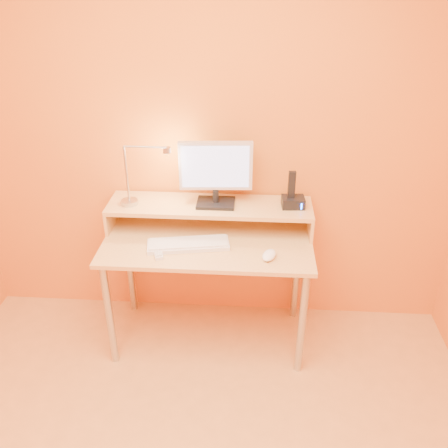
# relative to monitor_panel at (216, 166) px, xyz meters

# --- Properties ---
(wall_back) EXTENTS (3.00, 0.04, 2.50)m
(wall_back) POSITION_rel_monitor_panel_xyz_m (-0.04, 0.16, 0.13)
(wall_back) COLOR orange
(wall_back) RESTS_ON floor
(desk_leg_fl) EXTENTS (0.04, 0.04, 0.69)m
(desk_leg_fl) POSITION_rel_monitor_panel_xyz_m (-0.59, -0.41, -0.77)
(desk_leg_fl) COLOR #B0B0B1
(desk_leg_fl) RESTS_ON floor
(desk_leg_fr) EXTENTS (0.04, 0.04, 0.69)m
(desk_leg_fr) POSITION_rel_monitor_panel_xyz_m (0.51, -0.41, -0.77)
(desk_leg_fr) COLOR #B0B0B1
(desk_leg_fr) RESTS_ON floor
(desk_leg_bl) EXTENTS (0.04, 0.04, 0.69)m
(desk_leg_bl) POSITION_rel_monitor_panel_xyz_m (-0.59, 0.09, -0.77)
(desk_leg_bl) COLOR #B0B0B1
(desk_leg_bl) RESTS_ON floor
(desk_leg_br) EXTENTS (0.04, 0.04, 0.69)m
(desk_leg_br) POSITION_rel_monitor_panel_xyz_m (0.51, 0.09, -0.77)
(desk_leg_br) COLOR #B0B0B1
(desk_leg_br) RESTS_ON floor
(desk_lower) EXTENTS (1.20, 0.60, 0.02)m
(desk_lower) POSITION_rel_monitor_panel_xyz_m (-0.04, -0.16, -0.41)
(desk_lower) COLOR #E4B26A
(desk_lower) RESTS_ON floor
(shelf_riser_left) EXTENTS (0.02, 0.30, 0.14)m
(shelf_riser_left) POSITION_rel_monitor_panel_xyz_m (-0.63, -0.01, -0.33)
(shelf_riser_left) COLOR #E4B26A
(shelf_riser_left) RESTS_ON desk_lower
(shelf_riser_right) EXTENTS (0.02, 0.30, 0.14)m
(shelf_riser_right) POSITION_rel_monitor_panel_xyz_m (0.55, -0.01, -0.33)
(shelf_riser_right) COLOR #E4B26A
(shelf_riser_right) RESTS_ON desk_lower
(desk_shelf) EXTENTS (1.20, 0.30, 0.02)m
(desk_shelf) POSITION_rel_monitor_panel_xyz_m (-0.04, -0.01, -0.25)
(desk_shelf) COLOR #E4B26A
(desk_shelf) RESTS_ON desk_lower
(monitor_foot) EXTENTS (0.22, 0.16, 0.02)m
(monitor_foot) POSITION_rel_monitor_panel_xyz_m (-0.00, -0.01, -0.23)
(monitor_foot) COLOR black
(monitor_foot) RESTS_ON desk_shelf
(monitor_neck) EXTENTS (0.04, 0.04, 0.07)m
(monitor_neck) POSITION_rel_monitor_panel_xyz_m (-0.00, -0.01, -0.19)
(monitor_neck) COLOR black
(monitor_neck) RESTS_ON monitor_foot
(monitor_panel) EXTENTS (0.42, 0.06, 0.28)m
(monitor_panel) POSITION_rel_monitor_panel_xyz_m (0.00, 0.00, 0.00)
(monitor_panel) COLOR silver
(monitor_panel) RESTS_ON monitor_neck
(monitor_back) EXTENTS (0.37, 0.04, 0.24)m
(monitor_back) POSITION_rel_monitor_panel_xyz_m (0.00, 0.02, 0.00)
(monitor_back) COLOR black
(monitor_back) RESTS_ON monitor_panel
(monitor_screen) EXTENTS (0.38, 0.03, 0.25)m
(monitor_screen) POSITION_rel_monitor_panel_xyz_m (-0.00, -0.02, 0.00)
(monitor_screen) COLOR #A6B7F9
(monitor_screen) RESTS_ON monitor_panel
(lamp_base) EXTENTS (0.10, 0.10, 0.02)m
(lamp_base) POSITION_rel_monitor_panel_xyz_m (-0.51, -0.04, -0.23)
(lamp_base) COLOR #B0B0B1
(lamp_base) RESTS_ON desk_shelf
(lamp_post) EXTENTS (0.01, 0.01, 0.33)m
(lamp_post) POSITION_rel_monitor_panel_xyz_m (-0.51, -0.04, -0.05)
(lamp_post) COLOR #B0B0B1
(lamp_post) RESTS_ON lamp_base
(lamp_arm) EXTENTS (0.24, 0.01, 0.01)m
(lamp_arm) POSITION_rel_monitor_panel_xyz_m (-0.39, -0.04, 0.12)
(lamp_arm) COLOR #B0B0B1
(lamp_arm) RESTS_ON lamp_post
(lamp_head) EXTENTS (0.04, 0.04, 0.03)m
(lamp_head) POSITION_rel_monitor_panel_xyz_m (-0.27, -0.04, 0.10)
(lamp_head) COLOR #B0B0B1
(lamp_head) RESTS_ON lamp_arm
(lamp_bulb) EXTENTS (0.03, 0.03, 0.00)m
(lamp_bulb) POSITION_rel_monitor_panel_xyz_m (-0.27, -0.04, 0.09)
(lamp_bulb) COLOR #FFEAC6
(lamp_bulb) RESTS_ON lamp_head
(phone_dock) EXTENTS (0.14, 0.11, 0.06)m
(phone_dock) POSITION_rel_monitor_panel_xyz_m (0.45, -0.01, -0.21)
(phone_dock) COLOR black
(phone_dock) RESTS_ON desk_shelf
(phone_handset) EXTENTS (0.04, 0.03, 0.16)m
(phone_handset) POSITION_rel_monitor_panel_xyz_m (0.43, -0.01, -0.10)
(phone_handset) COLOR black
(phone_handset) RESTS_ON phone_dock
(phone_led) EXTENTS (0.01, 0.00, 0.04)m
(phone_led) POSITION_rel_monitor_panel_xyz_m (0.49, -0.06, -0.21)
(phone_led) COLOR #2881F0
(phone_led) RESTS_ON phone_dock
(keyboard) EXTENTS (0.48, 0.22, 0.02)m
(keyboard) POSITION_rel_monitor_panel_xyz_m (-0.14, -0.23, -0.39)
(keyboard) COLOR silver
(keyboard) RESTS_ON desk_lower
(mouse) EXTENTS (0.10, 0.13, 0.04)m
(mouse) POSITION_rel_monitor_panel_xyz_m (0.31, -0.32, -0.38)
(mouse) COLOR white
(mouse) RESTS_ON desk_lower
(remote_control) EXTENTS (0.10, 0.17, 0.02)m
(remote_control) POSITION_rel_monitor_panel_xyz_m (-0.30, -0.31, -0.39)
(remote_control) COLOR silver
(remote_control) RESTS_ON desk_lower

